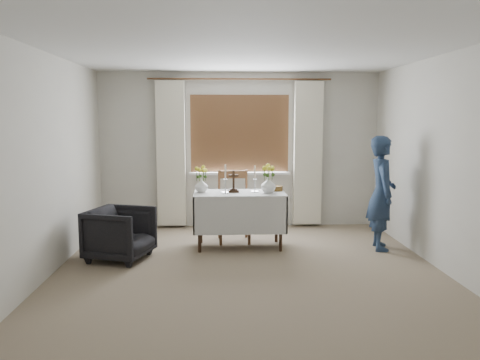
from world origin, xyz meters
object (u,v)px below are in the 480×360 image
at_px(wooden_cross, 234,181).
at_px(flower_vase_left, 201,185).
at_px(altar_table, 239,220).
at_px(person, 382,193).
at_px(wooden_chair, 234,207).
at_px(armchair, 120,234).
at_px(flower_vase_right, 268,185).

relative_size(wooden_cross, flower_vase_left, 1.61).
xyz_separation_m(altar_table, person, (1.91, -0.17, 0.39)).
distance_m(altar_table, wooden_chair, 0.34).
height_order(altar_table, wooden_chair, wooden_chair).
height_order(armchair, flower_vase_left, flower_vase_left).
height_order(person, flower_vase_left, person).
height_order(altar_table, person, person).
height_order(wooden_chair, flower_vase_right, wooden_chair).
relative_size(altar_table, wooden_chair, 1.22).
distance_m(wooden_chair, person, 2.05).
bearing_deg(wooden_chair, altar_table, -80.02).
relative_size(altar_table, person, 0.81).
distance_m(wooden_chair, wooden_cross, 0.49).
bearing_deg(armchair, altar_table, -54.22).
relative_size(person, wooden_cross, 5.07).
relative_size(altar_table, flower_vase_left, 6.60).
bearing_deg(person, wooden_cross, 91.54).
bearing_deg(wooden_chair, flower_vase_left, -153.00).
bearing_deg(person, altar_table, 91.97).
height_order(armchair, person, person).
bearing_deg(armchair, wooden_cross, -52.49).
bearing_deg(person, armchair, 102.57).
distance_m(wooden_chair, flower_vase_left, 0.63).
bearing_deg(flower_vase_right, wooden_cross, 172.94).
relative_size(armchair, flower_vase_right, 3.41).
distance_m(person, wooden_cross, 2.00).
bearing_deg(altar_table, wooden_chair, 102.43).
bearing_deg(wooden_cross, person, -7.81).
bearing_deg(armchair, flower_vase_right, -58.77).
bearing_deg(flower_vase_right, armchair, -166.37).
bearing_deg(person, flower_vase_right, 92.01).
distance_m(flower_vase_left, flower_vase_right, 0.92).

